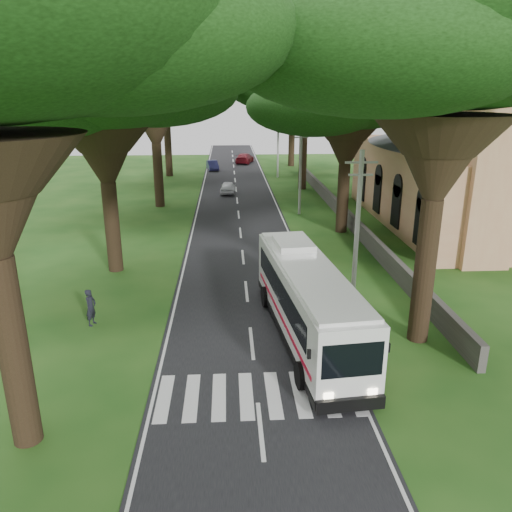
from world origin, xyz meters
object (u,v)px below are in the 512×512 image
at_px(pole_near, 357,227).
at_px(pedestrian, 91,307).
at_px(coach_bus, 307,300).
at_px(church, 461,166).
at_px(distant_car_b, 212,165).
at_px(pole_far, 278,144).
at_px(distant_car_c, 245,158).
at_px(pole_mid, 300,168).
at_px(distant_car_a, 228,187).

height_order(pole_near, pedestrian, pole_near).
bearing_deg(coach_bus, church, 45.37).
bearing_deg(coach_bus, pedestrian, 163.72).
bearing_deg(church, distant_car_b, 123.91).
height_order(pole_near, distant_car_b, pole_near).
xyz_separation_m(church, pedestrian, (-25.40, -17.23, -4.01)).
bearing_deg(pole_far, distant_car_c, 105.99).
height_order(pole_far, coach_bus, pole_far).
height_order(pole_mid, distant_car_b, pole_mid).
bearing_deg(pole_mid, coach_bus, -97.26).
distance_m(pole_far, pedestrian, 43.80).
relative_size(coach_bus, distant_car_a, 3.10).
relative_size(coach_bus, distant_car_b, 3.05).
distance_m(pole_mid, distant_car_c, 33.57).
xyz_separation_m(distant_car_c, pedestrian, (-9.26, -54.87, 0.12)).
bearing_deg(distant_car_a, distant_car_c, -92.75).
height_order(coach_bus, distant_car_b, coach_bus).
relative_size(pole_near, distant_car_b, 2.05).
bearing_deg(church, pole_near, -128.50).
bearing_deg(pedestrian, church, -38.74).
bearing_deg(pole_near, distant_car_b, 100.34).
height_order(distant_car_c, pedestrian, pedestrian).
relative_size(pole_near, pedestrian, 4.43).
bearing_deg(distant_car_c, church, 126.85).
xyz_separation_m(coach_bus, pedestrian, (-10.04, 1.86, -0.96)).
bearing_deg(pole_near, pole_far, 90.00).
distance_m(coach_bus, distant_car_b, 50.44).
relative_size(pole_far, distant_car_b, 2.05).
xyz_separation_m(church, pole_mid, (-12.36, 4.45, -0.73)).
relative_size(church, coach_bus, 2.02).
relative_size(pole_far, distant_car_c, 1.55).
distance_m(distant_car_c, pedestrian, 55.65).
bearing_deg(distant_car_a, pole_near, 105.80).
xyz_separation_m(pole_mid, distant_car_a, (-6.41, 9.76, -3.50)).
relative_size(pole_near, distant_car_a, 2.08).
height_order(pole_near, pole_mid, same).
distance_m(church, coach_bus, 24.69).
height_order(pole_mid, pole_far, same).
bearing_deg(coach_bus, pole_near, 43.95).
relative_size(pole_far, distant_car_a, 2.08).
height_order(pole_mid, pedestrian, pole_mid).
relative_size(pole_far, coach_bus, 0.67).
bearing_deg(coach_bus, pole_mid, 76.93).
bearing_deg(pole_far, coach_bus, -93.94).
relative_size(church, distant_car_b, 6.15).
bearing_deg(pole_mid, pole_near, -90.00).
xyz_separation_m(pole_far, pedestrian, (-13.04, -41.69, -3.28)).
bearing_deg(church, distant_car_c, 113.21).
xyz_separation_m(pole_mid, distant_car_c, (-3.78, 33.19, -3.40)).
bearing_deg(distant_car_a, coach_bus, 99.50).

